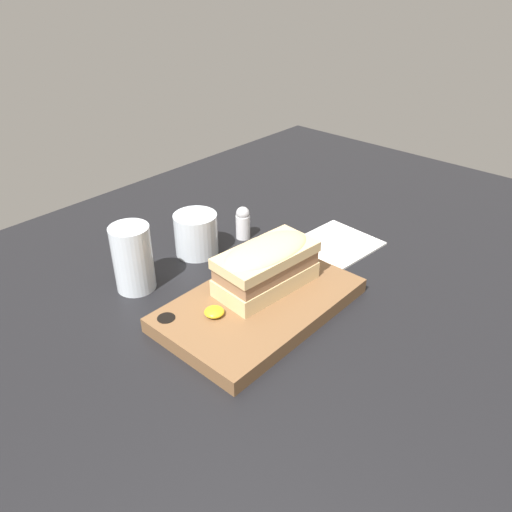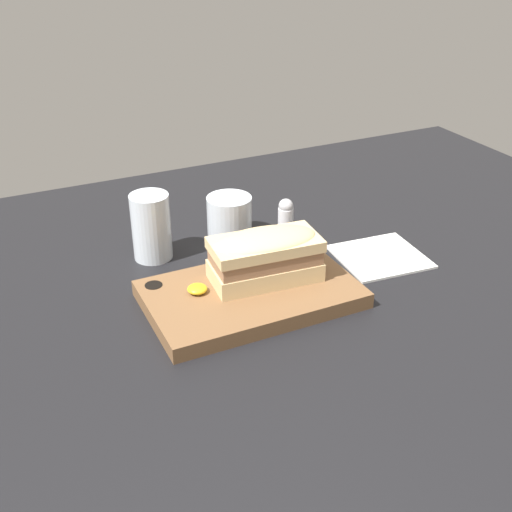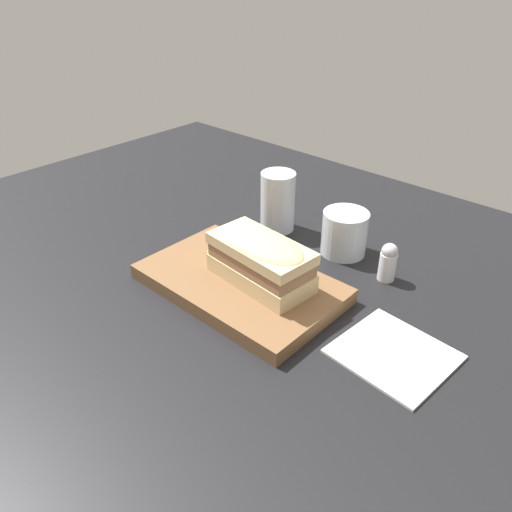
{
  "view_description": "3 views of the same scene",
  "coord_description": "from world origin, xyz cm",
  "px_view_note": "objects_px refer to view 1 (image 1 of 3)",
  "views": [
    {
      "loc": [
        -51.93,
        -44.89,
        50.46
      ],
      "look_at": [
        -0.6,
        1.46,
        8.63
      ],
      "focal_mm": 35.0,
      "sensor_mm": 36.0,
      "label": 1
    },
    {
      "loc": [
        -39.3,
        -77.66,
        55.23
      ],
      "look_at": [
        -3.47,
        -2.57,
        9.46
      ],
      "focal_mm": 45.0,
      "sensor_mm": 36.0,
      "label": 2
    },
    {
      "loc": [
        41.51,
        -49.64,
        48.38
      ],
      "look_at": [
        -1.31,
        -2.63,
        9.52
      ],
      "focal_mm": 35.0,
      "sensor_mm": 36.0,
      "label": 3
    }
  ],
  "objects_px": {
    "water_glass": "(133,262)",
    "napkin": "(337,244)",
    "serving_board": "(259,304)",
    "salt_shaker": "(243,222)",
    "wine_glass": "(196,236)",
    "sandwich": "(266,264)"
  },
  "relations": [
    {
      "from": "salt_shaker",
      "to": "napkin",
      "type": "bearing_deg",
      "value": -56.96
    },
    {
      "from": "wine_glass",
      "to": "sandwich",
      "type": "bearing_deg",
      "value": -97.23
    },
    {
      "from": "serving_board",
      "to": "napkin",
      "type": "relative_size",
      "value": 2.06
    },
    {
      "from": "napkin",
      "to": "salt_shaker",
      "type": "xyz_separation_m",
      "value": [
        -0.1,
        0.16,
        0.03
      ]
    },
    {
      "from": "water_glass",
      "to": "napkin",
      "type": "height_order",
      "value": "water_glass"
    },
    {
      "from": "serving_board",
      "to": "napkin",
      "type": "distance_m",
      "value": 0.26
    },
    {
      "from": "sandwich",
      "to": "salt_shaker",
      "type": "distance_m",
      "value": 0.21
    },
    {
      "from": "napkin",
      "to": "salt_shaker",
      "type": "distance_m",
      "value": 0.19
    },
    {
      "from": "serving_board",
      "to": "napkin",
      "type": "bearing_deg",
      "value": 6.17
    },
    {
      "from": "serving_board",
      "to": "napkin",
      "type": "xyz_separation_m",
      "value": [
        0.26,
        0.03,
        -0.01
      ]
    },
    {
      "from": "sandwich",
      "to": "salt_shaker",
      "type": "bearing_deg",
      "value": 53.56
    },
    {
      "from": "water_glass",
      "to": "napkin",
      "type": "xyz_separation_m",
      "value": [
        0.35,
        -0.17,
        -0.05
      ]
    },
    {
      "from": "sandwich",
      "to": "water_glass",
      "type": "bearing_deg",
      "value": 123.46
    },
    {
      "from": "wine_glass",
      "to": "napkin",
      "type": "height_order",
      "value": "wine_glass"
    },
    {
      "from": "water_glass",
      "to": "wine_glass",
      "type": "distance_m",
      "value": 0.15
    },
    {
      "from": "sandwich",
      "to": "napkin",
      "type": "distance_m",
      "value": 0.24
    },
    {
      "from": "sandwich",
      "to": "napkin",
      "type": "xyz_separation_m",
      "value": [
        0.23,
        0.01,
        -0.07
      ]
    },
    {
      "from": "napkin",
      "to": "water_glass",
      "type": "bearing_deg",
      "value": 153.95
    },
    {
      "from": "serving_board",
      "to": "salt_shaker",
      "type": "distance_m",
      "value": 0.24
    },
    {
      "from": "water_glass",
      "to": "salt_shaker",
      "type": "height_order",
      "value": "water_glass"
    },
    {
      "from": "serving_board",
      "to": "salt_shaker",
      "type": "bearing_deg",
      "value": 49.47
    },
    {
      "from": "sandwich",
      "to": "wine_glass",
      "type": "bearing_deg",
      "value": 82.77
    }
  ]
}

